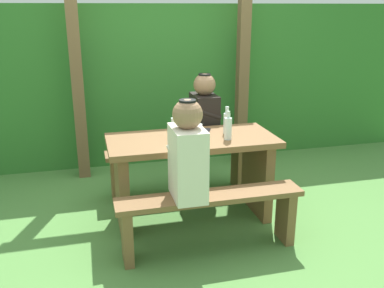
{
  "coord_description": "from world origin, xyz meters",
  "views": [
    {
      "loc": [
        -0.84,
        -3.28,
        1.78
      ],
      "look_at": [
        0.0,
        0.0,
        0.68
      ],
      "focal_mm": 39.87,
      "sensor_mm": 36.0,
      "label": 1
    }
  ],
  "objects_px": {
    "person_white_shirt": "(188,154)",
    "person_black_coat": "(204,114)",
    "bottle_center": "(228,128)",
    "picnic_table": "(192,164)",
    "bench_far": "(178,162)",
    "bottle_left": "(175,127)",
    "bottle_right": "(227,122)",
    "cell_phone": "(206,131)",
    "drinking_glass": "(198,129)",
    "bench_near": "(210,211)"
  },
  "relations": [
    {
      "from": "bottle_left",
      "to": "bottle_right",
      "type": "height_order",
      "value": "bottle_left"
    },
    {
      "from": "person_white_shirt",
      "to": "bottle_left",
      "type": "bearing_deg",
      "value": 86.98
    },
    {
      "from": "bench_far",
      "to": "person_white_shirt",
      "type": "xyz_separation_m",
      "value": [
        -0.17,
        -1.09,
        0.46
      ]
    },
    {
      "from": "bottle_center",
      "to": "picnic_table",
      "type": "bearing_deg",
      "value": 156.45
    },
    {
      "from": "bottle_center",
      "to": "cell_phone",
      "type": "relative_size",
      "value": 1.7
    },
    {
      "from": "person_black_coat",
      "to": "bottle_left",
      "type": "distance_m",
      "value": 0.68
    },
    {
      "from": "bench_far",
      "to": "bottle_right",
      "type": "bearing_deg",
      "value": -57.3
    },
    {
      "from": "bench_near",
      "to": "person_white_shirt",
      "type": "bearing_deg",
      "value": 178.89
    },
    {
      "from": "person_white_shirt",
      "to": "bottle_center",
      "type": "relative_size",
      "value": 3.03
    },
    {
      "from": "person_white_shirt",
      "to": "bottle_center",
      "type": "height_order",
      "value": "person_white_shirt"
    },
    {
      "from": "person_black_coat",
      "to": "drinking_glass",
      "type": "bearing_deg",
      "value": -112.15
    },
    {
      "from": "bench_near",
      "to": "person_white_shirt",
      "type": "xyz_separation_m",
      "value": [
        -0.17,
        0.0,
        0.46
      ]
    },
    {
      "from": "bench_far",
      "to": "drinking_glass",
      "type": "distance_m",
      "value": 0.65
    },
    {
      "from": "person_black_coat",
      "to": "bottle_left",
      "type": "bearing_deg",
      "value": -126.59
    },
    {
      "from": "bottle_center",
      "to": "cell_phone",
      "type": "height_order",
      "value": "bottle_center"
    },
    {
      "from": "person_black_coat",
      "to": "bottle_left",
      "type": "xyz_separation_m",
      "value": [
        -0.4,
        -0.54,
        0.04
      ]
    },
    {
      "from": "picnic_table",
      "to": "bottle_left",
      "type": "xyz_separation_m",
      "value": [
        -0.14,
        0.0,
        0.34
      ]
    },
    {
      "from": "person_white_shirt",
      "to": "bottle_right",
      "type": "height_order",
      "value": "person_white_shirt"
    },
    {
      "from": "bench_far",
      "to": "bottle_left",
      "type": "xyz_separation_m",
      "value": [
        -0.14,
        -0.55,
        0.51
      ]
    },
    {
      "from": "bench_far",
      "to": "cell_phone",
      "type": "distance_m",
      "value": 0.59
    },
    {
      "from": "bench_near",
      "to": "person_black_coat",
      "type": "xyz_separation_m",
      "value": [
        0.26,
        1.09,
        0.46
      ]
    },
    {
      "from": "drinking_glass",
      "to": "bench_far",
      "type": "bearing_deg",
      "value": 98.91
    },
    {
      "from": "bench_near",
      "to": "drinking_glass",
      "type": "height_order",
      "value": "drinking_glass"
    },
    {
      "from": "picnic_table",
      "to": "bench_near",
      "type": "height_order",
      "value": "picnic_table"
    },
    {
      "from": "person_white_shirt",
      "to": "person_black_coat",
      "type": "relative_size",
      "value": 1.0
    },
    {
      "from": "person_white_shirt",
      "to": "bottle_left",
      "type": "relative_size",
      "value": 2.87
    },
    {
      "from": "bench_far",
      "to": "cell_phone",
      "type": "height_order",
      "value": "cell_phone"
    },
    {
      "from": "bench_near",
      "to": "person_black_coat",
      "type": "distance_m",
      "value": 1.21
    },
    {
      "from": "bench_near",
      "to": "bench_far",
      "type": "distance_m",
      "value": 1.09
    },
    {
      "from": "bottle_center",
      "to": "cell_phone",
      "type": "bearing_deg",
      "value": 111.77
    },
    {
      "from": "bench_far",
      "to": "person_black_coat",
      "type": "relative_size",
      "value": 1.95
    },
    {
      "from": "bench_near",
      "to": "bottle_right",
      "type": "distance_m",
      "value": 0.84
    },
    {
      "from": "bottle_left",
      "to": "bottle_right",
      "type": "bearing_deg",
      "value": 6.0
    },
    {
      "from": "picnic_table",
      "to": "person_black_coat",
      "type": "height_order",
      "value": "person_black_coat"
    },
    {
      "from": "bottle_right",
      "to": "bottle_left",
      "type": "bearing_deg",
      "value": -174.0
    },
    {
      "from": "bottle_right",
      "to": "drinking_glass",
      "type": "bearing_deg",
      "value": 172.53
    },
    {
      "from": "bottle_right",
      "to": "cell_phone",
      "type": "bearing_deg",
      "value": 145.95
    },
    {
      "from": "bench_near",
      "to": "drinking_glass",
      "type": "xyz_separation_m",
      "value": [
        0.07,
        0.63,
        0.45
      ]
    },
    {
      "from": "person_black_coat",
      "to": "drinking_glass",
      "type": "height_order",
      "value": "person_black_coat"
    },
    {
      "from": "bench_near",
      "to": "drinking_glass",
      "type": "bearing_deg",
      "value": 83.37
    },
    {
      "from": "picnic_table",
      "to": "bottle_right",
      "type": "height_order",
      "value": "bottle_right"
    },
    {
      "from": "bench_far",
      "to": "bottle_center",
      "type": "height_order",
      "value": "bottle_center"
    },
    {
      "from": "bottle_right",
      "to": "bottle_center",
      "type": "bearing_deg",
      "value": -105.43
    },
    {
      "from": "cell_phone",
      "to": "bottle_left",
      "type": "bearing_deg",
      "value": -130.02
    },
    {
      "from": "person_white_shirt",
      "to": "cell_phone",
      "type": "relative_size",
      "value": 5.14
    },
    {
      "from": "person_white_shirt",
      "to": "drinking_glass",
      "type": "bearing_deg",
      "value": 68.68
    },
    {
      "from": "bench_near",
      "to": "drinking_glass",
      "type": "distance_m",
      "value": 0.78
    },
    {
      "from": "bottle_left",
      "to": "person_black_coat",
      "type": "bearing_deg",
      "value": 53.41
    },
    {
      "from": "bench_far",
      "to": "person_black_coat",
      "type": "distance_m",
      "value": 0.53
    },
    {
      "from": "bottle_left",
      "to": "cell_phone",
      "type": "bearing_deg",
      "value": 26.6
    }
  ]
}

